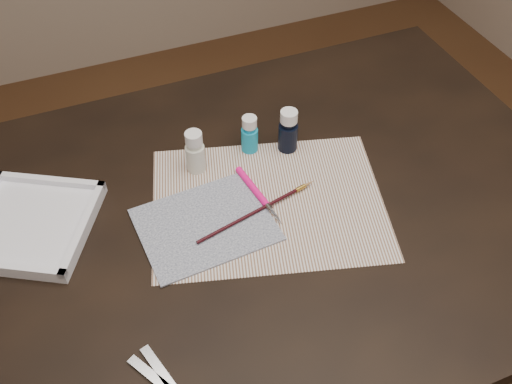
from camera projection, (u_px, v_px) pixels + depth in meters
name	position (u px, v px, depth m)	size (l,w,h in m)	color
table	(256.00, 314.00, 1.36)	(1.30, 0.90, 0.75)	black
paper	(268.00, 203.00, 1.09)	(0.44, 0.34, 0.00)	silver
canvas	(205.00, 225.00, 1.05)	(0.24, 0.19, 0.00)	#161F3C
paint_bottle_white	(195.00, 152.00, 1.12)	(0.04, 0.04, 0.09)	silver
paint_bottle_cyan	(250.00, 134.00, 1.17)	(0.03, 0.03, 0.08)	#1299C5
paint_bottle_navy	(288.00, 131.00, 1.16)	(0.04, 0.04, 0.10)	black
paintbrush	(258.00, 210.00, 1.07)	(0.27, 0.01, 0.01)	black
craft_knife	(259.00, 195.00, 1.10)	(0.17, 0.01, 0.01)	#FC1080
palette_tray	(30.00, 223.00, 1.04)	(0.22, 0.22, 0.03)	white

